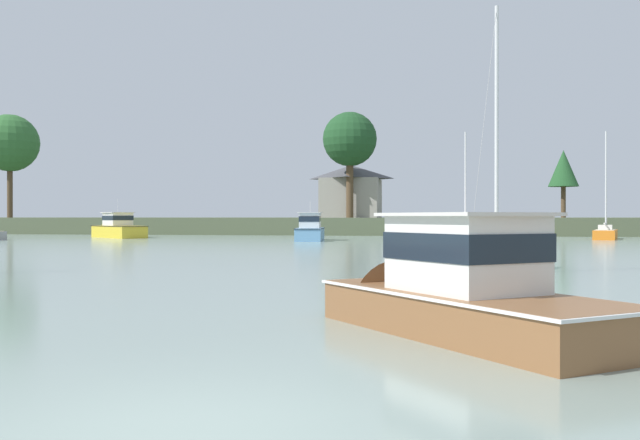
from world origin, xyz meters
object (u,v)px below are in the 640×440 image
(cruiser_skyblue, at_px, (311,233))
(mooring_buoy_white, at_px, (415,238))
(cruiser_yellow, at_px, (116,232))
(sailboat_teal, at_px, (501,267))
(sailboat_orange, at_px, (605,237))
(cruiser_wood, at_px, (443,302))

(cruiser_skyblue, bearing_deg, mooring_buoy_white, 36.97)
(cruiser_yellow, relative_size, sailboat_teal, 0.82)
(cruiser_yellow, bearing_deg, cruiser_skyblue, -13.91)
(sailboat_orange, bearing_deg, cruiser_skyblue, -163.72)
(cruiser_wood, bearing_deg, sailboat_teal, 80.95)
(cruiser_wood, distance_m, sailboat_teal, 13.88)
(cruiser_wood, bearing_deg, cruiser_skyblue, 103.15)
(sailboat_orange, relative_size, cruiser_wood, 1.51)
(sailboat_orange, distance_m, cruiser_skyblue, 27.48)
(cruiser_skyblue, xyz_separation_m, mooring_buoy_white, (8.89, 6.69, -0.54))
(sailboat_teal, bearing_deg, mooring_buoy_white, 96.33)
(cruiser_wood, height_order, cruiser_yellow, cruiser_yellow)
(sailboat_orange, xyz_separation_m, mooring_buoy_white, (-17.49, -1.02, -0.18))
(cruiser_wood, xyz_separation_m, mooring_buoy_white, (-2.40, 55.00, -0.45))
(cruiser_wood, height_order, mooring_buoy_white, cruiser_wood)
(cruiser_wood, bearing_deg, mooring_buoy_white, 92.50)
(cruiser_wood, relative_size, cruiser_yellow, 0.85)
(cruiser_yellow, xyz_separation_m, cruiser_skyblue, (20.82, -5.16, 0.04))
(sailboat_orange, height_order, sailboat_teal, sailboat_orange)
(sailboat_orange, distance_m, sailboat_teal, 44.24)
(sailboat_orange, xyz_separation_m, cruiser_skyblue, (-26.38, -7.70, 0.36))
(cruiser_wood, distance_m, cruiser_yellow, 62.36)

